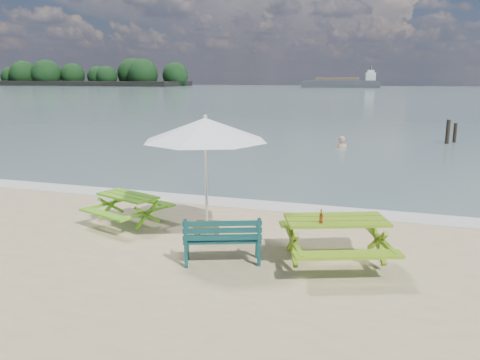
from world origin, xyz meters
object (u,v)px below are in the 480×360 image
(swimmer, at_px, (341,155))
(beer_bottle, at_px, (321,219))
(picnic_table_left, at_px, (128,210))
(side_table, at_px, (207,231))
(picnic_table_right, at_px, (335,242))
(patio_umbrella, at_px, (205,129))
(park_bench, at_px, (222,249))

(swimmer, bearing_deg, beer_bottle, -85.82)
(picnic_table_left, xyz_separation_m, side_table, (2.03, -0.39, -0.16))
(side_table, relative_size, swimmer, 0.34)
(picnic_table_left, bearing_deg, picnic_table_right, -10.86)
(patio_umbrella, distance_m, swimmer, 13.92)
(picnic_table_left, relative_size, patio_umbrella, 0.66)
(picnic_table_right, xyz_separation_m, swimmer, (-1.28, 14.12, -0.75))
(beer_bottle, bearing_deg, picnic_table_right, 57.15)
(picnic_table_right, xyz_separation_m, patio_umbrella, (-2.62, 0.51, 1.84))
(picnic_table_left, relative_size, park_bench, 1.37)
(picnic_table_right, distance_m, side_table, 2.68)
(picnic_table_left, distance_m, patio_umbrella, 2.82)
(side_table, bearing_deg, picnic_table_right, -10.95)
(park_bench, distance_m, patio_umbrella, 2.36)
(picnic_table_left, bearing_deg, beer_bottle, -15.52)
(picnic_table_left, distance_m, park_bench, 3.11)
(side_table, height_order, patio_umbrella, patio_umbrella)
(beer_bottle, distance_m, swimmer, 14.55)
(picnic_table_left, height_order, beer_bottle, beer_bottle)
(picnic_table_right, relative_size, patio_umbrella, 0.81)
(picnic_table_right, height_order, swimmer, picnic_table_right)
(picnic_table_right, bearing_deg, patio_umbrella, 169.05)
(park_bench, height_order, swimmer, park_bench)
(picnic_table_left, distance_m, picnic_table_right, 4.74)
(patio_umbrella, bearing_deg, beer_bottle, -19.40)
(side_table, bearing_deg, patio_umbrella, 126.87)
(picnic_table_left, xyz_separation_m, picnic_table_right, (4.66, -0.89, 0.07))
(beer_bottle, bearing_deg, park_bench, -172.42)
(picnic_table_left, xyz_separation_m, swimmer, (3.38, 13.22, -0.67))
(park_bench, height_order, patio_umbrella, patio_umbrella)
(picnic_table_right, distance_m, beer_bottle, 0.65)
(side_table, distance_m, swimmer, 13.68)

